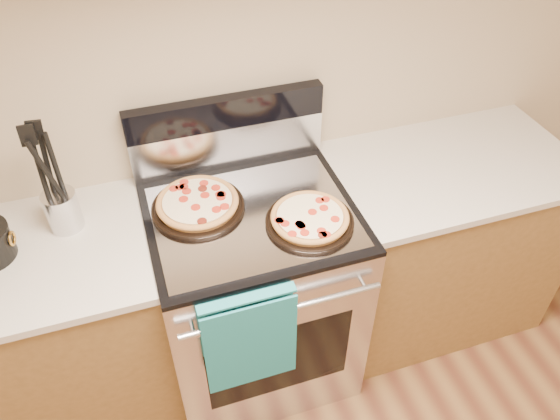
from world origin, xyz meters
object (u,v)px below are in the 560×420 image
object	(u,v)px
pepperoni_pizza_front	(310,219)
utensil_crock	(63,211)
pepperoni_pizza_back	(198,204)
range_body	(255,294)

from	to	relation	value
pepperoni_pizza_front	utensil_crock	xyz separation A→B (m)	(-0.82, 0.27, 0.04)
pepperoni_pizza_back	pepperoni_pizza_front	distance (m)	0.41
pepperoni_pizza_back	range_body	bearing A→B (deg)	-21.37
pepperoni_pizza_back	utensil_crock	bearing A→B (deg)	170.98
range_body	pepperoni_pizza_back	xyz separation A→B (m)	(-0.18, 0.07, 0.50)
range_body	utensil_crock	world-z (taller)	utensil_crock
pepperoni_pizza_back	utensil_crock	xyz separation A→B (m)	(-0.46, 0.07, 0.03)
pepperoni_pizza_back	utensil_crock	distance (m)	0.47
pepperoni_pizza_back	pepperoni_pizza_front	world-z (taller)	pepperoni_pizza_back
range_body	pepperoni_pizza_front	bearing A→B (deg)	-35.84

